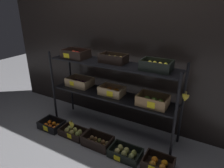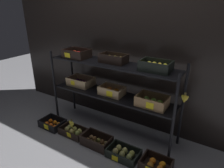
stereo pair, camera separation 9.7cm
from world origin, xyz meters
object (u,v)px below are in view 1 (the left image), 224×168
object	(u,v)px
crate_ground_orange	(158,164)
crate_ground_pear	(73,132)
crate_ground_kiwi	(98,142)
crate_ground_right_pear	(125,153)
banana_bunch_loose	(72,125)
display_rack	(113,79)
crate_ground_tangerine	(52,125)

from	to	relation	value
crate_ground_orange	crate_ground_pear	bearing A→B (deg)	-179.37
crate_ground_kiwi	crate_ground_right_pear	world-z (taller)	crate_ground_kiwi
banana_bunch_loose	display_rack	bearing A→B (deg)	42.08
crate_ground_right_pear	crate_ground_orange	bearing A→B (deg)	4.11
display_rack	crate_ground_orange	xyz separation A→B (m)	(0.79, -0.37, -0.74)
crate_ground_orange	banana_bunch_loose	world-z (taller)	banana_bunch_loose
display_rack	crate_ground_tangerine	xyz separation A→B (m)	(-0.81, -0.40, -0.74)
crate_ground_kiwi	banana_bunch_loose	xyz separation A→B (m)	(-0.42, 0.01, 0.11)
crate_ground_right_pear	crate_ground_orange	size ratio (longest dim) A/B	1.14
display_rack	crate_ground_right_pear	distance (m)	0.93
crate_ground_tangerine	crate_ground_kiwi	size ratio (longest dim) A/B	0.91
crate_ground_kiwi	banana_bunch_loose	world-z (taller)	banana_bunch_loose
crate_ground_pear	crate_ground_orange	bearing A→B (deg)	0.63
crate_ground_pear	crate_ground_orange	size ratio (longest dim) A/B	1.13
crate_ground_kiwi	crate_ground_orange	xyz separation A→B (m)	(0.79, 0.02, -0.01)
display_rack	crate_ground_pear	size ratio (longest dim) A/B	5.01
crate_ground_right_pear	crate_ground_orange	distance (m)	0.40
crate_ground_tangerine	crate_ground_pear	xyz separation A→B (m)	(0.39, 0.01, 0.01)
crate_ground_pear	crate_ground_right_pear	bearing A→B (deg)	-1.07
crate_ground_kiwi	banana_bunch_loose	bearing A→B (deg)	179.27
crate_ground_tangerine	banana_bunch_loose	distance (m)	0.40
crate_ground_right_pear	crate_ground_kiwi	bearing A→B (deg)	178.92
crate_ground_tangerine	crate_ground_kiwi	xyz separation A→B (m)	(0.80, 0.01, 0.01)
display_rack	crate_ground_kiwi	size ratio (longest dim) A/B	4.95
crate_ground_pear	crate_ground_kiwi	bearing A→B (deg)	-1.07
banana_bunch_loose	crate_ground_kiwi	bearing A→B (deg)	-0.73
crate_ground_pear	crate_ground_right_pear	distance (m)	0.81
display_rack	crate_ground_kiwi	xyz separation A→B (m)	(-0.00, -0.39, -0.74)
crate_ground_kiwi	crate_ground_right_pear	size ratio (longest dim) A/B	1.00
crate_ground_kiwi	crate_ground_orange	world-z (taller)	crate_ground_kiwi
crate_ground_kiwi	crate_ground_orange	distance (m)	0.79
crate_ground_orange	banana_bunch_loose	size ratio (longest dim) A/B	2.49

